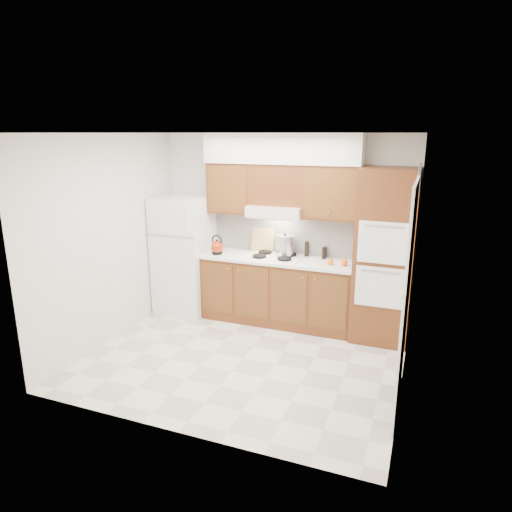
{
  "coord_description": "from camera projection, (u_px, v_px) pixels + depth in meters",
  "views": [
    {
      "loc": [
        1.9,
        -4.55,
        2.6
      ],
      "look_at": [
        -0.01,
        0.45,
        1.15
      ],
      "focal_mm": 32.0,
      "sensor_mm": 36.0,
      "label": 1
    }
  ],
  "objects": [
    {
      "name": "upper_cab_right",
      "position": [
        332.0,
        193.0,
        5.91
      ],
      "size": [
        0.73,
        0.33,
        0.7
      ],
      "primitive_type": "cube",
      "color": "brown",
      "rests_on": "wall_back"
    },
    {
      "name": "wall_clock",
      "position": [
        420.0,
        177.0,
        4.76
      ],
      "size": [
        0.02,
        0.3,
        0.3
      ],
      "primitive_type": "cylinder",
      "rotation": [
        0.0,
        1.57,
        0.0
      ],
      "color": "#3F3833",
      "rests_on": "wall_right"
    },
    {
      "name": "upper_cab_left",
      "position": [
        232.0,
        188.0,
        6.41
      ],
      "size": [
        0.63,
        0.33,
        0.7
      ],
      "primitive_type": "cube",
      "color": "brown",
      "rests_on": "wall_back"
    },
    {
      "name": "wall_back",
      "position": [
        283.0,
        228.0,
        6.45
      ],
      "size": [
        3.6,
        0.02,
        2.6
      ],
      "primitive_type": "cube",
      "color": "silver",
      "rests_on": "floor"
    },
    {
      "name": "orange_far",
      "position": [
        330.0,
        262.0,
        5.91
      ],
      "size": [
        0.1,
        0.1,
        0.08
      ],
      "primitive_type": "sphere",
      "rotation": [
        0.0,
        0.0,
        -0.19
      ],
      "color": "orange",
      "rests_on": "countertop"
    },
    {
      "name": "floor",
      "position": [
        243.0,
        358.0,
        5.44
      ],
      "size": [
        3.6,
        3.6,
        0.0
      ],
      "primitive_type": "plane",
      "color": "beige",
      "rests_on": "ground"
    },
    {
      "name": "countertop",
      "position": [
        278.0,
        259.0,
        6.26
      ],
      "size": [
        2.13,
        0.62,
        0.04
      ],
      "primitive_type": "cube",
      "color": "white",
      "rests_on": "base_cabinets"
    },
    {
      "name": "wall_right",
      "position": [
        411.0,
        270.0,
        4.48
      ],
      "size": [
        0.02,
        3.0,
        2.6
      ],
      "primitive_type": "cube",
      "color": "silver",
      "rests_on": "floor"
    },
    {
      "name": "upper_cab_over_hood",
      "position": [
        278.0,
        185.0,
        6.15
      ],
      "size": [
        0.75,
        0.33,
        0.55
      ],
      "primitive_type": "cube",
      "color": "brown",
      "rests_on": "range_hood"
    },
    {
      "name": "ceiling",
      "position": [
        241.0,
        133.0,
        4.76
      ],
      "size": [
        3.6,
        3.6,
        0.0
      ],
      "primitive_type": "plane",
      "color": "white",
      "rests_on": "wall_back"
    },
    {
      "name": "cutting_board",
      "position": [
        263.0,
        238.0,
        6.55
      ],
      "size": [
        0.33,
        0.11,
        0.44
      ],
      "primitive_type": "cube",
      "rotation": [
        -0.21,
        0.0,
        0.01
      ],
      "color": "tan",
      "rests_on": "countertop"
    },
    {
      "name": "doorway",
      "position": [
        406.0,
        305.0,
        4.23
      ],
      "size": [
        0.02,
        0.9,
        2.1
      ],
      "primitive_type": "cube",
      "color": "black",
      "rests_on": "floor"
    },
    {
      "name": "cooktop",
      "position": [
        275.0,
        257.0,
        6.29
      ],
      "size": [
        0.74,
        0.5,
        0.01
      ],
      "primitive_type": "cube",
      "color": "white",
      "rests_on": "countertop"
    },
    {
      "name": "base_cabinets",
      "position": [
        277.0,
        291.0,
        6.39
      ],
      "size": [
        2.11,
        0.6,
        0.9
      ],
      "primitive_type": "cube",
      "color": "brown",
      "rests_on": "floor"
    },
    {
      "name": "condiment_a",
      "position": [
        307.0,
        249.0,
        6.32
      ],
      "size": [
        0.07,
        0.07,
        0.21
      ],
      "primitive_type": "cylinder",
      "rotation": [
        0.0,
        0.0,
        -0.16
      ],
      "color": "black",
      "rests_on": "countertop"
    },
    {
      "name": "condiment_b",
      "position": [
        324.0,
        253.0,
        6.18
      ],
      "size": [
        0.06,
        0.06,
        0.17
      ],
      "primitive_type": "cylinder",
      "rotation": [
        0.0,
        0.0,
        0.09
      ],
      "color": "black",
      "rests_on": "countertop"
    },
    {
      "name": "fridge",
      "position": [
        184.0,
        255.0,
        6.73
      ],
      "size": [
        0.75,
        0.72,
        1.72
      ],
      "primitive_type": "cube",
      "color": "white",
      "rests_on": "floor"
    },
    {
      "name": "kettle",
      "position": [
        217.0,
        247.0,
        6.42
      ],
      "size": [
        0.23,
        0.23,
        0.18
      ],
      "primitive_type": "sphere",
      "rotation": [
        0.0,
        0.0,
        -0.33
      ],
      "color": "#9C270B",
      "rests_on": "countertop"
    },
    {
      "name": "oven_cabinet",
      "position": [
        384.0,
        257.0,
        5.71
      ],
      "size": [
        0.7,
        0.65,
        2.2
      ],
      "primitive_type": "cube",
      "color": "brown",
      "rests_on": "floor"
    },
    {
      "name": "condiment_c",
      "position": [
        325.0,
        252.0,
        6.25
      ],
      "size": [
        0.06,
        0.06,
        0.15
      ],
      "primitive_type": "cylinder",
      "rotation": [
        0.0,
        0.0,
        -0.14
      ],
      "color": "black",
      "rests_on": "countertop"
    },
    {
      "name": "soffit",
      "position": [
        282.0,
        148.0,
        5.99
      ],
      "size": [
        2.13,
        0.36,
        0.4
      ],
      "primitive_type": "cube",
      "color": "silver",
      "rests_on": "wall_back"
    },
    {
      "name": "wall_left",
      "position": [
        110.0,
        240.0,
        5.72
      ],
      "size": [
        0.02,
        3.0,
        2.6
      ],
      "primitive_type": "cube",
      "color": "silver",
      "rests_on": "floor"
    },
    {
      "name": "backsplash",
      "position": [
        284.0,
        234.0,
        6.45
      ],
      "size": [
        2.11,
        0.03,
        0.56
      ],
      "primitive_type": "cube",
      "color": "white",
      "rests_on": "countertop"
    },
    {
      "name": "range_hood",
      "position": [
        277.0,
        211.0,
        6.19
      ],
      "size": [
        0.75,
        0.45,
        0.15
      ],
      "primitive_type": "cube",
      "color": "silver",
      "rests_on": "wall_back"
    },
    {
      "name": "stock_pot",
      "position": [
        285.0,
        245.0,
        6.3
      ],
      "size": [
        0.29,
        0.29,
        0.26
      ],
      "primitive_type": "cylinder",
      "rotation": [
        0.0,
        0.0,
        0.18
      ],
      "color": "silver",
      "rests_on": "cooktop"
    },
    {
      "name": "orange_near",
      "position": [
        344.0,
        263.0,
        5.87
      ],
      "size": [
        0.1,
        0.1,
        0.09
      ],
      "primitive_type": "sphere",
      "rotation": [
        0.0,
        0.0,
        -0.09
      ],
      "color": "#FF500D",
      "rests_on": "countertop"
    }
  ]
}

